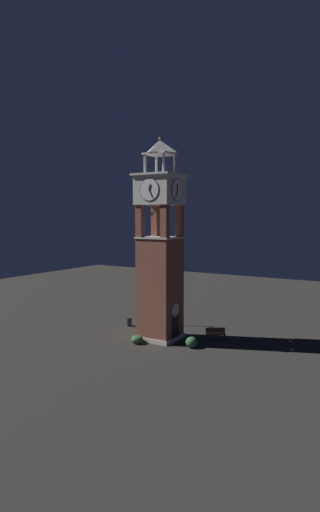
% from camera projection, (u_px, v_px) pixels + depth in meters
% --- Properties ---
extents(ground, '(80.00, 80.00, 0.00)m').
position_uv_depth(ground, '(160.00, 339.00, 36.19)').
color(ground, '#2A2925').
extents(clock_tower, '(3.48, 3.48, 16.40)m').
position_uv_depth(clock_tower, '(160.00, 257.00, 35.57)').
color(clock_tower, brown).
rests_on(clock_tower, ground).
extents(park_bench, '(1.27, 1.57, 0.95)m').
position_uv_depth(park_bench, '(216.00, 334.00, 35.99)').
color(park_bench, brown).
rests_on(park_bench, ground).
extents(lamp_post, '(0.36, 0.36, 3.61)m').
position_uv_depth(lamp_post, '(171.00, 298.00, 40.47)').
color(lamp_post, black).
rests_on(lamp_post, ground).
extents(trash_bin, '(0.52, 0.52, 0.80)m').
position_uv_depth(trash_bin, '(129.00, 322.00, 40.35)').
color(trash_bin, '#2D2D33').
rests_on(trash_bin, ground).
extents(shrub_near_entry, '(0.91, 0.91, 0.84)m').
position_uv_depth(shrub_near_entry, '(192.00, 342.00, 33.74)').
color(shrub_near_entry, '#336638').
rests_on(shrub_near_entry, ground).
extents(shrub_left_of_tower, '(1.26, 1.26, 0.63)m').
position_uv_depth(shrub_left_of_tower, '(153.00, 321.00, 40.84)').
color(shrub_left_of_tower, '#336638').
rests_on(shrub_left_of_tower, ground).
extents(shrub_behind_bench, '(0.97, 0.97, 0.66)m').
position_uv_depth(shrub_behind_bench, '(137.00, 339.00, 34.83)').
color(shrub_behind_bench, '#336638').
rests_on(shrub_behind_bench, ground).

